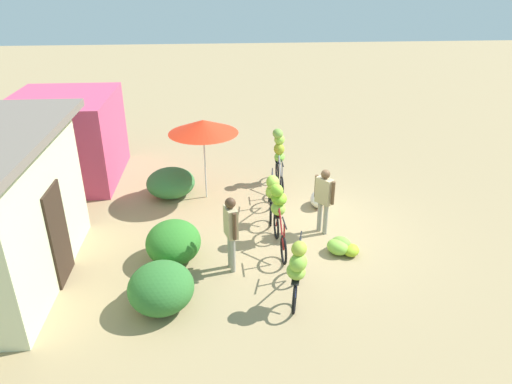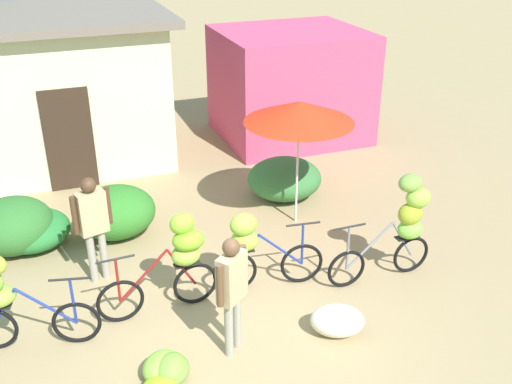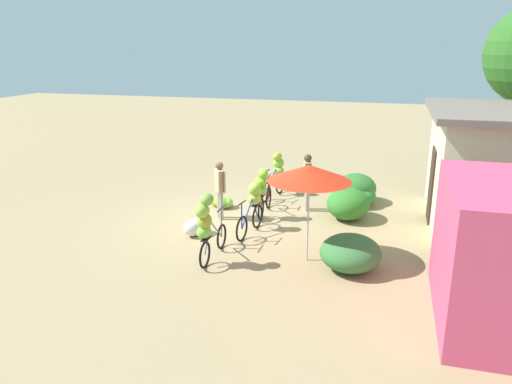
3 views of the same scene
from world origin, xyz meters
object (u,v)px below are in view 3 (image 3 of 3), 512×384
market_umbrella (309,173)px  bicycle_near_pile (262,189)px  building_low (501,168)px  bicycle_by_shop (207,223)px  bicycle_center_loaded (253,204)px  bicycle_leftmost (277,171)px  person_vendor (307,176)px  produce_sack (195,227)px  person_bystander (220,184)px  banana_pile_on_ground (222,203)px

market_umbrella → bicycle_near_pile: bearing=-146.1°
building_low → bicycle_by_shop: 7.80m
market_umbrella → bicycle_center_loaded: 2.52m
bicycle_leftmost → bicycle_by_shop: bearing=-3.3°
bicycle_near_pile → bicycle_leftmost: bearing=-177.6°
market_umbrella → person_vendor: market_umbrella is taller
bicycle_leftmost → person_vendor: person_vendor is taller
produce_sack → person_bystander: person_bystander is taller
bicycle_leftmost → produce_sack: (3.91, -1.21, -0.58)m
building_low → person_vendor: 5.06m
bicycle_near_pile → person_bystander: bearing=-70.3°
bicycle_leftmost → person_vendor: (1.20, 1.17, 0.22)m
building_low → market_umbrella: building_low is taller
bicycle_center_loaded → building_low: bearing=108.9°
banana_pile_on_ground → person_vendor: size_ratio=0.52×
bicycle_near_pile → bicycle_center_loaded: 1.10m
market_umbrella → bicycle_leftmost: 5.13m
bicycle_by_shop → person_bystander: size_ratio=1.05×
bicycle_leftmost → market_umbrella: bearing=20.8°
bicycle_leftmost → person_vendor: bearing=44.3°
banana_pile_on_ground → produce_sack: (2.26, 0.05, 0.06)m
bicycle_near_pile → person_bystander: (0.39, -1.10, 0.15)m
market_umbrella → banana_pile_on_ground: 4.66m
person_vendor → produce_sack: bearing=-41.4°
bicycle_leftmost → bicycle_by_shop: bicycle_by_shop is taller
market_umbrella → banana_pile_on_ground: size_ratio=2.56×
bicycle_center_loaded → bicycle_by_shop: 2.21m
market_umbrella → bicycle_near_pile: 3.24m
bicycle_near_pile → banana_pile_on_ground: bearing=-110.7°
bicycle_leftmost → banana_pile_on_ground: size_ratio=1.86×
market_umbrella → produce_sack: size_ratio=3.14×
bicycle_near_pile → bicycle_by_shop: 3.28m
bicycle_center_loaded → person_vendor: person_vendor is taller
produce_sack → banana_pile_on_ground: bearing=-178.6°
bicycle_leftmost → bicycle_near_pile: bearing=2.4°
market_umbrella → banana_pile_on_ground: bearing=-134.8°
market_umbrella → person_vendor: size_ratio=1.32×
bicycle_leftmost → person_bystander: person_bystander is taller
person_bystander → bicycle_near_pile: bearing=109.7°
produce_sack → bicycle_leftmost: bearing=162.8°
person_vendor → building_low: bearing=90.4°
bicycle_leftmost → produce_sack: bearing=-17.2°
bicycle_near_pile → person_vendor: size_ratio=1.01×
building_low → person_bystander: size_ratio=2.87×
building_low → person_vendor: (0.03, -5.03, -0.55)m
banana_pile_on_ground → produce_sack: 2.26m
building_low → person_vendor: building_low is taller
bicycle_center_loaded → produce_sack: (0.66, -1.33, -0.52)m
building_low → produce_sack: 8.02m
bicycle_leftmost → bicycle_by_shop: (5.42, -0.31, 0.15)m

